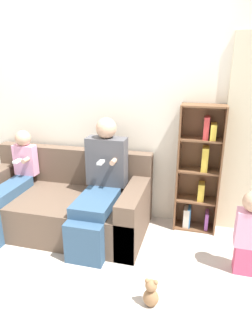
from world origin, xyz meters
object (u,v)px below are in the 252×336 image
Objects in this scene: child_seated at (11,183)px; teddy_bear at (151,294)px; couch at (62,205)px; adult_seated at (100,181)px; bookshelf at (199,172)px; toddler_standing at (249,231)px.

child_seated reaches higher than teddy_bear.
couch reaches higher than teddy_bear.
child_seated is 1.93m from teddy_bear.
couch is 1.52× the size of adult_seated.
bookshelf reaches higher than couch.
child_seated is at bearing -166.14° from bookshelf.
child_seated is at bearing 175.60° from toddler_standing.
bookshelf reaches higher than child_seated.
child_seated is 1.32× the size of toddler_standing.
teddy_bear is (-0.74, -0.61, -0.30)m from toddler_standing.
adult_seated is 1.06m from bookshelf.
child_seated is (-1.02, -0.06, -0.11)m from adult_seated.
toddler_standing reaches higher than teddy_bear.
bookshelf is at bearing 23.97° from adult_seated.
child_seated is at bearing 155.08° from teddy_bear.
bookshelf is at bearing 77.83° from teddy_bear.
child_seated reaches higher than couch.
adult_seated is 1.21m from teddy_bear.
toddler_standing is at bearing -55.98° from bookshelf.
bookshelf reaches higher than toddler_standing.
child_seated is 2.46m from toddler_standing.
toddler_standing is (2.45, -0.19, -0.10)m from child_seated.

